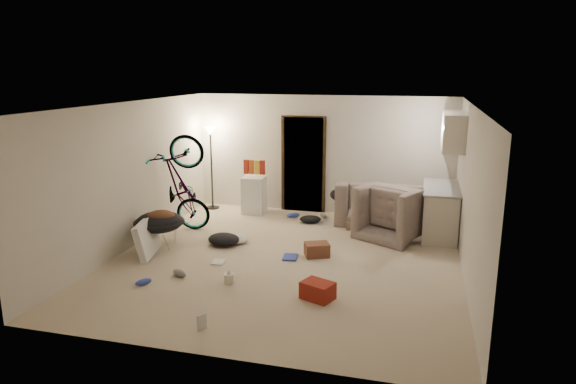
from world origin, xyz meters
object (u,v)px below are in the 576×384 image
(tv_box, at_px, (147,238))
(drink_case_b, at_px, (318,290))
(mini_fridge, at_px, (254,195))
(kitchen_counter, at_px, (440,212))
(juicer, at_px, (229,278))
(bicycle, at_px, (182,206))
(armchair, at_px, (398,217))
(saucer_chair, at_px, (160,226))
(floor_lamp, at_px, (211,150))
(drink_case_a, at_px, (317,250))
(sofa, at_px, (391,209))

(tv_box, bearing_deg, drink_case_b, -30.17)
(mini_fridge, xyz_separation_m, tv_box, (-0.91, -2.91, -0.10))
(kitchen_counter, distance_m, juicer, 4.34)
(kitchen_counter, height_order, bicycle, bicycle)
(armchair, bearing_deg, drink_case_b, 102.36)
(saucer_chair, bearing_deg, juicer, -34.11)
(bicycle, bearing_deg, floor_lamp, -3.96)
(armchair, relative_size, mini_fridge, 1.39)
(kitchen_counter, relative_size, tv_box, 1.69)
(mini_fridge, height_order, saucer_chair, mini_fridge)
(mini_fridge, relative_size, juicer, 3.76)
(armchair, height_order, saucer_chair, armchair)
(bicycle, bearing_deg, drink_case_b, -133.69)
(bicycle, bearing_deg, tv_box, 172.65)
(saucer_chair, distance_m, juicer, 2.10)
(juicer, bearing_deg, drink_case_a, 54.39)
(floor_lamp, bearing_deg, bicycle, -86.60)
(tv_box, height_order, juicer, tv_box)
(tv_box, bearing_deg, kitchen_counter, 13.37)
(kitchen_counter, bearing_deg, sofa, 154.01)
(mini_fridge, distance_m, drink_case_b, 4.43)
(tv_box, bearing_deg, juicer, -36.85)
(sofa, relative_size, mini_fridge, 2.74)
(armchair, distance_m, bicycle, 4.05)
(tv_box, bearing_deg, mini_fridge, 59.48)
(sofa, distance_m, saucer_chair, 4.49)
(mini_fridge, xyz_separation_m, drink_case_a, (1.84, -2.26, -0.28))
(tv_box, xyz_separation_m, drink_case_a, (2.75, 0.65, -0.18))
(drink_case_b, bearing_deg, kitchen_counter, 86.11)
(bicycle, distance_m, drink_case_a, 2.86)
(floor_lamp, relative_size, juicer, 8.62)
(drink_case_a, bearing_deg, kitchen_counter, 16.64)
(tv_box, height_order, drink_case_a, tv_box)
(sofa, distance_m, drink_case_a, 2.42)
(sofa, height_order, bicycle, bicycle)
(saucer_chair, xyz_separation_m, drink_case_b, (3.07, -1.35, -0.25))
(sofa, bearing_deg, kitchen_counter, 150.32)
(bicycle, xyz_separation_m, juicer, (1.74, -2.09, -0.42))
(floor_lamp, relative_size, armchair, 1.65)
(drink_case_a, bearing_deg, floor_lamp, 116.11)
(mini_fridge, height_order, drink_case_a, mini_fridge)
(tv_box, distance_m, drink_case_a, 2.83)
(floor_lamp, relative_size, sofa, 0.84)
(kitchen_counter, bearing_deg, saucer_chair, -157.49)
(saucer_chair, bearing_deg, floor_lamp, 92.53)
(drink_case_b, relative_size, juicer, 1.97)
(floor_lamp, height_order, drink_case_a, floor_lamp)
(sofa, xyz_separation_m, tv_box, (-3.81, -2.81, -0.02))
(sofa, relative_size, juicer, 10.31)
(armchair, relative_size, bicycle, 0.58)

